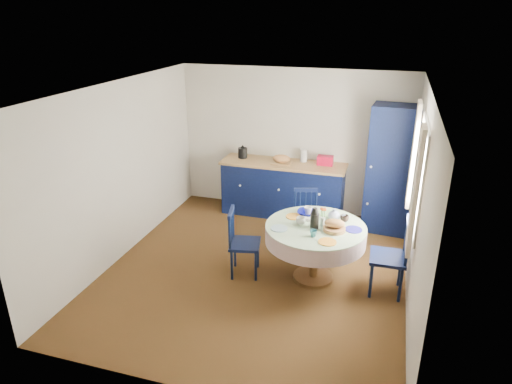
# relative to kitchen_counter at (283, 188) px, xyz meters

# --- Properties ---
(floor) EXTENTS (4.50, 4.50, 0.00)m
(floor) POSITION_rel_kitchen_counter_xyz_m (0.10, -1.96, -0.49)
(floor) COLOR black
(floor) RESTS_ON ground
(ceiling) EXTENTS (4.50, 4.50, 0.00)m
(ceiling) POSITION_rel_kitchen_counter_xyz_m (0.10, -1.96, 2.01)
(ceiling) COLOR white
(ceiling) RESTS_ON wall_back
(wall_back) EXTENTS (4.00, 0.02, 2.50)m
(wall_back) POSITION_rel_kitchen_counter_xyz_m (0.10, 0.29, 0.76)
(wall_back) COLOR beige
(wall_back) RESTS_ON floor
(wall_left) EXTENTS (0.02, 4.50, 2.50)m
(wall_left) POSITION_rel_kitchen_counter_xyz_m (-1.90, -1.96, 0.76)
(wall_left) COLOR beige
(wall_left) RESTS_ON floor
(wall_right) EXTENTS (0.02, 4.50, 2.50)m
(wall_right) POSITION_rel_kitchen_counter_xyz_m (2.10, -1.96, 0.76)
(wall_right) COLOR beige
(wall_right) RESTS_ON floor
(window) EXTENTS (0.10, 1.74, 1.45)m
(window) POSITION_rel_kitchen_counter_xyz_m (2.05, -1.66, 1.04)
(window) COLOR white
(window) RESTS_ON wall_right
(kitchen_counter) EXTENTS (2.13, 0.66, 1.19)m
(kitchen_counter) POSITION_rel_kitchen_counter_xyz_m (0.00, 0.00, 0.00)
(kitchen_counter) COLOR black
(kitchen_counter) RESTS_ON floor
(pantry_cabinet) EXTENTS (0.76, 0.57, 2.05)m
(pantry_cabinet) POSITION_rel_kitchen_counter_xyz_m (1.76, -0.11, 0.54)
(pantry_cabinet) COLOR black
(pantry_cabinet) RESTS_ON floor
(dining_table) EXTENTS (1.30, 1.30, 1.07)m
(dining_table) POSITION_rel_kitchen_counter_xyz_m (0.91, -1.94, 0.17)
(dining_table) COLOR brown
(dining_table) RESTS_ON floor
(chair_left) EXTENTS (0.48, 0.49, 0.94)m
(chair_left) POSITION_rel_kitchen_counter_xyz_m (-0.06, -2.08, -0.01)
(chair_left) COLOR black
(chair_left) RESTS_ON floor
(chair_far) EXTENTS (0.49, 0.47, 0.88)m
(chair_far) POSITION_rel_kitchen_counter_xyz_m (0.60, -1.02, -0.04)
(chair_far) COLOR black
(chair_far) RESTS_ON floor
(chair_right) EXTENTS (0.45, 0.47, 1.03)m
(chair_right) POSITION_rel_kitchen_counter_xyz_m (1.87, -1.97, 0.03)
(chair_right) COLOR black
(chair_right) RESTS_ON floor
(mug_a) EXTENTS (0.12, 0.12, 0.10)m
(mug_a) POSITION_rel_kitchen_counter_xyz_m (0.70, -1.95, 0.35)
(mug_a) COLOR silver
(mug_a) RESTS_ON dining_table
(mug_b) EXTENTS (0.09, 0.09, 0.08)m
(mug_b) POSITION_rel_kitchen_counter_xyz_m (0.92, -2.24, 0.34)
(mug_b) COLOR #2A6973
(mug_b) RESTS_ON dining_table
(mug_c) EXTENTS (0.11, 0.11, 0.09)m
(mug_c) POSITION_rel_kitchen_counter_xyz_m (1.24, -1.70, 0.34)
(mug_c) COLOR black
(mug_c) RESTS_ON dining_table
(mug_d) EXTENTS (0.11, 0.11, 0.10)m
(mug_d) POSITION_rel_kitchen_counter_xyz_m (0.73, -1.60, 0.35)
(mug_d) COLOR silver
(mug_d) RESTS_ON dining_table
(cobalt_bowl) EXTENTS (0.25, 0.25, 0.06)m
(cobalt_bowl) POSITION_rel_kitchen_counter_xyz_m (0.72, -1.63, 0.33)
(cobalt_bowl) COLOR navy
(cobalt_bowl) RESTS_ON dining_table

